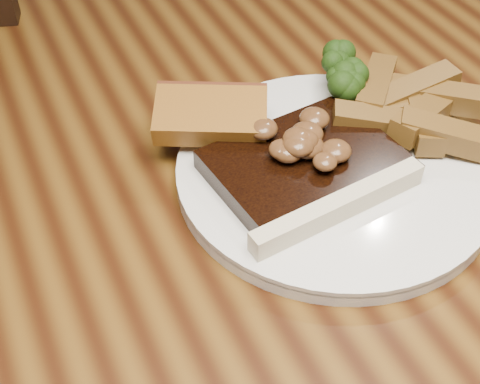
{
  "coord_description": "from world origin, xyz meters",
  "views": [
    {
      "loc": [
        -0.16,
        -0.35,
        1.15
      ],
      "look_at": [
        0.0,
        -0.0,
        0.78
      ],
      "focal_mm": 50.0,
      "sensor_mm": 36.0,
      "label": 1
    }
  ],
  "objects_px": {
    "potato_wedges": "(403,129)",
    "dining_table": "(239,286)",
    "plate": "(334,174)",
    "steak": "(307,168)",
    "garlic_bread": "(211,133)"
  },
  "relations": [
    {
      "from": "garlic_bread",
      "to": "potato_wedges",
      "type": "distance_m",
      "value": 0.17
    },
    {
      "from": "steak",
      "to": "garlic_bread",
      "type": "bearing_deg",
      "value": 118.18
    },
    {
      "from": "dining_table",
      "to": "plate",
      "type": "bearing_deg",
      "value": 4.6
    },
    {
      "from": "plate",
      "to": "steak",
      "type": "distance_m",
      "value": 0.03
    },
    {
      "from": "steak",
      "to": "potato_wedges",
      "type": "bearing_deg",
      "value": -2.24
    },
    {
      "from": "plate",
      "to": "garlic_bread",
      "type": "xyz_separation_m",
      "value": [
        -0.08,
        0.08,
        0.02
      ]
    },
    {
      "from": "dining_table",
      "to": "garlic_bread",
      "type": "relative_size",
      "value": 16.38
    },
    {
      "from": "plate",
      "to": "garlic_bread",
      "type": "bearing_deg",
      "value": 136.61
    },
    {
      "from": "dining_table",
      "to": "garlic_bread",
      "type": "distance_m",
      "value": 0.14
    },
    {
      "from": "potato_wedges",
      "to": "plate",
      "type": "bearing_deg",
      "value": -173.29
    },
    {
      "from": "plate",
      "to": "steak",
      "type": "xyz_separation_m",
      "value": [
        -0.03,
        0.0,
        0.02
      ]
    },
    {
      "from": "plate",
      "to": "garlic_bread",
      "type": "height_order",
      "value": "garlic_bread"
    },
    {
      "from": "plate",
      "to": "potato_wedges",
      "type": "distance_m",
      "value": 0.08
    },
    {
      "from": "garlic_bread",
      "to": "dining_table",
      "type": "bearing_deg",
      "value": -71.09
    },
    {
      "from": "potato_wedges",
      "to": "dining_table",
      "type": "bearing_deg",
      "value": -174.46
    }
  ]
}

